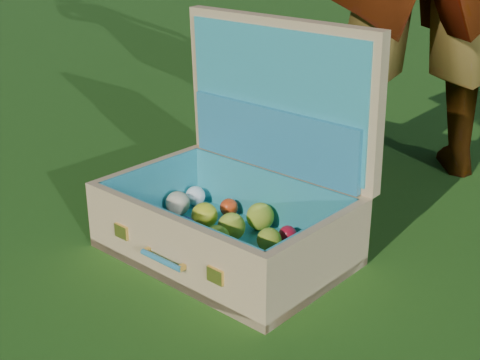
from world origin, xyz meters
name	(u,v)px	position (x,y,z in m)	size (l,w,h in m)	color
ground	(160,263)	(0.00, 0.00, 0.00)	(60.00, 60.00, 0.00)	#215114
suitcase	(243,190)	(0.13, 0.17, 0.16)	(0.66, 0.54, 0.55)	tan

